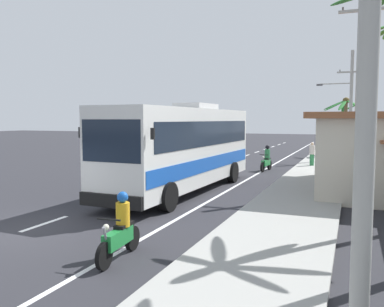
% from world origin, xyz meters
% --- Properties ---
extents(ground_plane, '(160.00, 160.00, 0.00)m').
position_xyz_m(ground_plane, '(0.00, 0.00, 0.00)').
color(ground_plane, '#28282D').
extents(sidewalk_kerb, '(3.20, 90.00, 0.14)m').
position_xyz_m(sidewalk_kerb, '(6.80, 10.00, 0.07)').
color(sidewalk_kerb, '#999993').
rests_on(sidewalk_kerb, ground).
extents(lane_markings, '(3.69, 71.00, 0.01)m').
position_xyz_m(lane_markings, '(2.28, 14.40, 0.00)').
color(lane_markings, white).
rests_on(lane_markings, ground).
extents(coach_bus_foreground, '(3.14, 11.14, 3.94)m').
position_xyz_m(coach_bus_foreground, '(1.77, 7.61, 2.04)').
color(coach_bus_foreground, silver).
rests_on(coach_bus_foreground, ground).
extents(motorcycle_beside_bus, '(0.56, 1.96, 1.60)m').
position_xyz_m(motorcycle_beside_bus, '(3.75, 16.04, 0.65)').
color(motorcycle_beside_bus, black).
rests_on(motorcycle_beside_bus, ground).
extents(motorcycle_trailing, '(0.56, 1.96, 1.54)m').
position_xyz_m(motorcycle_trailing, '(3.82, -0.96, 0.63)').
color(motorcycle_trailing, black).
rests_on(motorcycle_trailing, ground).
extents(pedestrian_near_kerb, '(0.36, 0.36, 1.53)m').
position_xyz_m(pedestrian_near_kerb, '(6.21, 18.82, 0.93)').
color(pedestrian_near_kerb, '#2D7A47').
rests_on(pedestrian_near_kerb, sidewalk_kerb).
extents(utility_pole_mid, '(1.83, 0.24, 8.95)m').
position_xyz_m(utility_pole_mid, '(8.85, 10.32, 4.65)').
color(utility_pole_mid, '#9E9E99').
rests_on(utility_pole_mid, ground).
extents(utility_pole_far, '(3.60, 0.24, 8.36)m').
position_xyz_m(utility_pole_far, '(8.36, 24.12, 4.44)').
color(utility_pole_far, '#9E9E99').
rests_on(utility_pole_far, ground).
extents(palm_second, '(2.82, 2.74, 4.83)m').
position_xyz_m(palm_second, '(8.98, 32.29, 3.31)').
color(palm_second, brown).
rests_on(palm_second, ground).
extents(palm_farthest, '(3.85, 3.74, 5.06)m').
position_xyz_m(palm_farthest, '(8.04, 27.93, 3.79)').
color(palm_farthest, brown).
rests_on(palm_farthest, ground).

